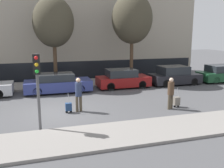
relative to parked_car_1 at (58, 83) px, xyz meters
name	(u,v)px	position (x,y,z in m)	size (l,w,h in m)	color
ground_plane	(60,112)	(-0.28, -4.60, -0.63)	(80.00, 80.00, 0.00)	#4C4C4F
sidewalk_near	(69,140)	(-0.28, -8.35, -0.57)	(28.00, 2.50, 0.12)	gray
sidewalk_far	(52,85)	(-0.28, 2.40, -0.57)	(28.00, 3.00, 0.12)	gray
building_facade	(46,15)	(-0.28, 5.91, 4.97)	(28.00, 2.67, 11.23)	#A89E8C
parked_car_1	(58,83)	(0.00, 0.00, 0.00)	(4.54, 1.86, 1.32)	navy
parked_car_2	(123,79)	(4.84, 0.15, 0.02)	(3.92, 1.78, 1.40)	maroon
parked_car_3	(174,76)	(9.19, 0.06, 0.05)	(3.96, 1.85, 1.48)	black
parked_car_4	(223,74)	(13.75, -0.06, 0.03)	(4.32, 1.79, 1.42)	#194728
pedestrian_left	(79,93)	(0.69, -4.75, 0.40)	(0.35, 0.34, 1.79)	#4C4233
trolley_left	(69,107)	(0.15, -4.81, -0.31)	(0.34, 0.29, 1.06)	navy
pedestrian_right	(171,91)	(5.52, -5.75, 0.35)	(0.34, 0.34, 1.73)	#4C4233
trolley_right	(177,101)	(6.03, -5.55, -0.28)	(0.34, 0.29, 1.12)	slate
traffic_light	(37,77)	(-1.31, -6.97, 1.71)	(0.28, 0.47, 3.25)	#515154
bare_tree_near_crossing	(132,19)	(6.10, 1.62, 4.52)	(3.22, 3.22, 7.02)	#4C3826
bare_tree_down_street	(53,22)	(0.05, 1.93, 4.19)	(3.01, 3.01, 6.56)	#4C3826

